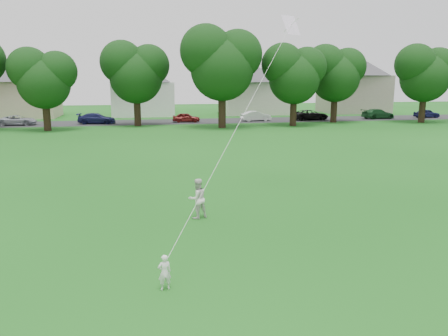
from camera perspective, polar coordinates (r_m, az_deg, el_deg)
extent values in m
plane|color=#124F13|center=(12.29, -7.79, -12.79)|extent=(160.00, 160.00, 0.00)
cube|color=#2D2D30|center=(53.44, -10.36, 5.91)|extent=(90.00, 7.00, 0.01)
imported|color=white|center=(10.96, -7.77, -13.34)|extent=(0.36, 0.27, 0.90)
imported|color=silver|center=(16.07, -3.49, -4.00)|extent=(0.89, 0.80, 1.49)
plane|color=white|center=(20.98, 8.73, 17.97)|extent=(1.11, 0.86, 0.88)
cylinder|color=white|center=(15.29, 3.00, 7.77)|extent=(0.01, 0.01, 13.49)
cylinder|color=black|center=(47.05, -22.15, 6.45)|extent=(0.71, 0.71, 3.16)
cylinder|color=black|center=(49.25, -11.25, 7.49)|extent=(0.75, 0.75, 3.56)
cylinder|color=black|center=(46.31, -0.26, 7.81)|extent=(0.79, 0.79, 4.11)
cylinder|color=black|center=(49.01, 9.04, 7.49)|extent=(0.74, 0.74, 3.45)
cylinder|color=black|center=(53.89, 14.16, 7.67)|extent=(0.74, 0.74, 3.52)
cylinder|color=black|center=(57.21, 24.48, 7.20)|extent=(0.74, 0.74, 3.54)
imported|color=#A0A1AE|center=(54.08, -25.32, 5.66)|extent=(4.07, 2.04, 1.10)
imported|color=#161A47|center=(52.62, -16.30, 6.23)|extent=(4.40, 2.18, 1.23)
imported|color=maroon|center=(52.67, -4.95, 6.59)|extent=(3.43, 1.71, 1.12)
imported|color=silver|center=(54.24, 4.18, 6.80)|extent=(3.78, 1.58, 1.21)
imported|color=black|center=(56.49, 11.20, 6.82)|extent=(4.67, 2.35, 1.27)
imported|color=#174621|center=(60.61, 19.48, 6.69)|extent=(4.49, 2.18, 1.26)
imported|color=#161A47|center=(64.47, 24.96, 6.48)|extent=(3.46, 1.51, 1.16)
cube|color=#C2AF92|center=(65.13, -24.91, 8.10)|extent=(9.16, 7.54, 4.74)
pyramid|color=#464449|center=(65.12, -25.29, 12.46)|extent=(13.22, 13.22, 2.61)
cube|color=white|center=(63.26, -10.55, 8.85)|extent=(8.41, 6.92, 4.64)
pyramid|color=#464449|center=(63.24, -10.72, 13.25)|extent=(12.13, 12.13, 2.55)
cube|color=beige|center=(65.38, 3.79, 9.10)|extent=(9.15, 7.27, 4.67)
pyramid|color=#464449|center=(65.36, 3.85, 13.40)|extent=(13.20, 13.20, 2.57)
cube|color=#A29786|center=(71.10, 16.54, 9.23)|extent=(9.18, 7.56, 5.61)
pyramid|color=#464449|center=(71.16, 16.82, 13.97)|extent=(13.24, 13.24, 3.09)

